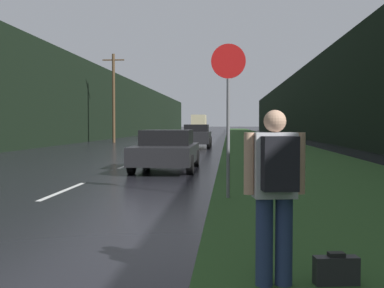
# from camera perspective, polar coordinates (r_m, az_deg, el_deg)

# --- Properties ---
(grass_verge) EXTENTS (6.00, 240.00, 0.02)m
(grass_verge) POSITION_cam_1_polar(r_m,az_deg,el_deg) (43.05, 7.89, 0.33)
(grass_verge) COLOR #26471E
(grass_verge) RESTS_ON ground_plane
(lane_stripe_b) EXTENTS (0.12, 3.00, 0.01)m
(lane_stripe_b) POSITION_cam_1_polar(r_m,az_deg,el_deg) (11.42, -14.95, -5.37)
(lane_stripe_b) COLOR silver
(lane_stripe_b) RESTS_ON ground_plane
(lane_stripe_c) EXTENTS (0.12, 3.00, 0.01)m
(lane_stripe_c) POSITION_cam_1_polar(r_m,az_deg,el_deg) (18.14, -7.61, -2.47)
(lane_stripe_c) COLOR silver
(lane_stripe_c) RESTS_ON ground_plane
(lane_stripe_d) EXTENTS (0.12, 3.00, 0.01)m
(lane_stripe_d) POSITION_cam_1_polar(r_m,az_deg,el_deg) (25.01, -4.28, -1.13)
(lane_stripe_d) COLOR silver
(lane_stripe_d) RESTS_ON ground_plane
(treeline_far_side) EXTENTS (2.00, 140.00, 7.06)m
(treeline_far_side) POSITION_cam_1_polar(r_m,az_deg,el_deg) (54.59, -9.61, 4.43)
(treeline_far_side) COLOR black
(treeline_far_side) RESTS_ON ground_plane
(treeline_near_side) EXTENTS (2.00, 140.00, 7.47)m
(treeline_near_side) POSITION_cam_1_polar(r_m,az_deg,el_deg) (53.69, 13.68, 4.66)
(treeline_near_side) COLOR black
(treeline_near_side) RESTS_ON ground_plane
(utility_pole_far) EXTENTS (1.80, 0.24, 7.30)m
(utility_pole_far) POSITION_cam_1_polar(r_m,az_deg,el_deg) (40.34, -9.27, 5.54)
(utility_pole_far) COLOR #4C3823
(utility_pole_far) RESTS_ON ground_plane
(stop_sign) EXTENTS (0.70, 0.07, 3.15)m
(stop_sign) POSITION_cam_1_polar(r_m,az_deg,el_deg) (9.83, 4.32, 4.77)
(stop_sign) COLOR slate
(stop_sign) RESTS_ON ground_plane
(hitchhiker_with_backpack) EXTENTS (0.57, 0.44, 1.66)m
(hitchhiker_with_backpack) POSITION_cam_1_polar(r_m,az_deg,el_deg) (4.50, 9.86, -4.96)
(hitchhiker_with_backpack) COLOR navy
(hitchhiker_with_backpack) RESTS_ON ground_plane
(suitcase) EXTENTS (0.43, 0.20, 0.32)m
(suitcase) POSITION_cam_1_polar(r_m,az_deg,el_deg) (4.86, 16.71, -14.21)
(suitcase) COLOR #232326
(suitcase) RESTS_ON ground_plane
(car_passing_near) EXTENTS (2.00, 4.35, 1.33)m
(car_passing_near) POSITION_cam_1_polar(r_m,az_deg,el_deg) (15.98, -3.04, -0.70)
(car_passing_near) COLOR black
(car_passing_near) RESTS_ON ground_plane
(car_passing_far) EXTENTS (1.86, 4.28, 1.50)m
(car_passing_far) POSITION_cam_1_polar(r_m,az_deg,el_deg) (30.74, 0.53, 0.97)
(car_passing_far) COLOR black
(car_passing_far) RESTS_ON ground_plane
(delivery_truck) EXTENTS (2.64, 8.65, 3.22)m
(delivery_truck) POSITION_cam_1_polar(r_m,az_deg,el_deg) (89.12, 0.86, 2.48)
(delivery_truck) COLOR #6E684F
(delivery_truck) RESTS_ON ground_plane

